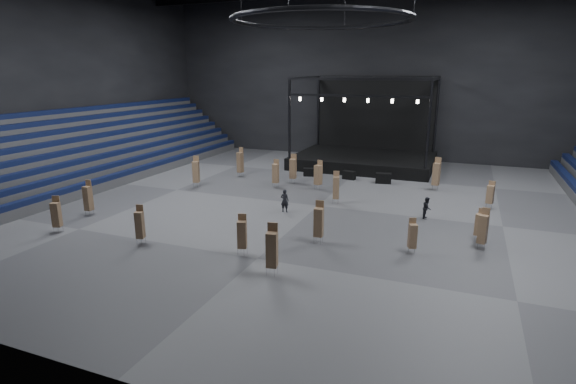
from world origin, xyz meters
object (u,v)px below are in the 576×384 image
at_px(chair_stack_5, 272,249).
at_px(chair_stack_14, 436,174).
at_px(chair_stack_0, 276,173).
at_px(chair_stack_3, 480,224).
at_px(chair_stack_13, 293,168).
at_px(chair_stack_16, 240,162).
at_px(man_center, 285,201).
at_px(chair_stack_10, 490,194).
at_px(stage, 366,152).
at_px(chair_stack_11, 318,174).
at_px(chair_stack_15, 319,221).
at_px(flight_case_left, 309,172).
at_px(chair_stack_1, 56,214).
at_px(chair_stack_12, 483,228).
at_px(chair_stack_9, 196,171).
at_px(chair_stack_4, 88,198).
at_px(crew_member, 427,208).
at_px(chair_stack_7, 140,224).
at_px(chair_stack_8, 242,234).
at_px(chair_stack_6, 336,187).
at_px(flight_case_mid, 349,175).
at_px(flight_case_right, 383,178).
at_px(chair_stack_2, 412,235).

relative_size(chair_stack_5, chair_stack_14, 0.95).
height_order(chair_stack_0, chair_stack_3, chair_stack_0).
height_order(chair_stack_13, chair_stack_16, chair_stack_16).
distance_m(chair_stack_14, man_center, 14.02).
bearing_deg(chair_stack_16, chair_stack_10, 5.21).
xyz_separation_m(stage, chair_stack_11, (-1.49, -11.68, -0.14)).
distance_m(chair_stack_3, chair_stack_15, 9.43).
bearing_deg(chair_stack_10, chair_stack_16, -171.02).
height_order(flight_case_left, chair_stack_1, chair_stack_1).
bearing_deg(chair_stack_12, chair_stack_3, 112.50).
bearing_deg(chair_stack_12, chair_stack_9, -178.56).
xyz_separation_m(chair_stack_4, crew_member, (21.75, 7.96, -0.54)).
distance_m(chair_stack_7, crew_member, 18.51).
xyz_separation_m(chair_stack_4, chair_stack_15, (16.33, 0.94, 0.03)).
bearing_deg(chair_stack_8, crew_member, 30.93).
bearing_deg(chair_stack_15, chair_stack_3, 18.49).
bearing_deg(chair_stack_4, chair_stack_3, 8.47).
height_order(chair_stack_7, chair_stack_12, chair_stack_12).
xyz_separation_m(chair_stack_6, chair_stack_11, (-2.53, 3.50, 0.03)).
bearing_deg(flight_case_mid, chair_stack_4, -129.15).
distance_m(flight_case_left, flight_case_right, 7.07).
xyz_separation_m(flight_case_right, chair_stack_14, (4.49, -0.79, 0.97)).
bearing_deg(chair_stack_3, chair_stack_0, 177.79).
bearing_deg(chair_stack_3, chair_stack_8, -127.84).
bearing_deg(chair_stack_0, crew_member, -22.01).
relative_size(chair_stack_15, chair_stack_16, 0.92).
relative_size(flight_case_left, flight_case_right, 0.83).
xyz_separation_m(chair_stack_12, chair_stack_16, (-21.00, 11.18, 0.17)).
relative_size(chair_stack_8, chair_stack_11, 0.91).
bearing_deg(flight_case_mid, chair_stack_5, -85.95).
height_order(chair_stack_6, chair_stack_7, chair_stack_6).
relative_size(flight_case_mid, chair_stack_13, 0.44).
relative_size(chair_stack_6, chair_stack_10, 1.22).
relative_size(flight_case_left, chair_stack_6, 0.46).
relative_size(stage, chair_stack_5, 5.31).
height_order(chair_stack_5, chair_stack_8, chair_stack_5).
bearing_deg(chair_stack_12, chair_stack_11, 160.48).
distance_m(flight_case_mid, chair_stack_6, 8.23).
xyz_separation_m(chair_stack_7, chair_stack_8, (6.18, 0.76, 0.00)).
bearing_deg(chair_stack_15, chair_stack_7, -162.39).
bearing_deg(chair_stack_12, chair_stack_6, 167.09).
height_order(chair_stack_2, chair_stack_9, chair_stack_9).
bearing_deg(chair_stack_14, chair_stack_8, -102.86).
distance_m(flight_case_mid, flight_case_right, 3.24).
distance_m(chair_stack_10, chair_stack_13, 16.16).
relative_size(chair_stack_6, chair_stack_8, 1.09).
bearing_deg(crew_member, flight_case_left, 54.91).
relative_size(chair_stack_1, chair_stack_7, 0.99).
distance_m(flight_case_mid, chair_stack_2, 17.60).
height_order(chair_stack_5, chair_stack_12, chair_stack_5).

